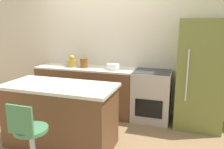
% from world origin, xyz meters
% --- Properties ---
extents(ground_plane, '(14.00, 14.00, 0.00)m').
position_xyz_m(ground_plane, '(0.00, 0.00, 0.00)').
color(ground_plane, '#8E704C').
extents(wall_back, '(8.00, 0.06, 2.60)m').
position_xyz_m(wall_back, '(0.00, 0.64, 1.30)').
color(wall_back, beige).
rests_on(wall_back, ground_plane).
extents(back_counter, '(1.92, 0.59, 0.90)m').
position_xyz_m(back_counter, '(-0.29, 0.31, 0.45)').
color(back_counter, brown).
rests_on(back_counter, ground_plane).
extents(kitchen_island, '(1.56, 0.73, 0.89)m').
position_xyz_m(kitchen_island, '(-0.08, -0.96, 0.45)').
color(kitchen_island, brown).
rests_on(kitchen_island, ground_plane).
extents(oven_range, '(0.66, 0.60, 0.90)m').
position_xyz_m(oven_range, '(1.01, 0.31, 0.45)').
color(oven_range, '#B7B2A8').
rests_on(oven_range, ground_plane).
extents(refrigerator, '(0.73, 0.66, 1.79)m').
position_xyz_m(refrigerator, '(1.78, 0.29, 0.89)').
color(refrigerator, olive).
rests_on(refrigerator, ground_plane).
extents(stool_chair, '(0.36, 0.36, 0.91)m').
position_xyz_m(stool_chair, '(-0.01, -1.71, 0.44)').
color(stool_chair, '#B7B7BC').
rests_on(stool_chair, ground_plane).
extents(kettle, '(0.20, 0.20, 0.22)m').
position_xyz_m(kettle, '(-0.55, 0.28, 0.99)').
color(kettle, '#B29333').
rests_on(kettle, back_counter).
extents(mixing_bowl, '(0.24, 0.24, 0.10)m').
position_xyz_m(mixing_bowl, '(0.29, 0.28, 0.95)').
color(mixing_bowl, white).
rests_on(mixing_bowl, back_counter).
extents(canister_jar, '(0.15, 0.15, 0.17)m').
position_xyz_m(canister_jar, '(-0.29, 0.28, 0.99)').
color(canister_jar, brown).
rests_on(canister_jar, back_counter).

